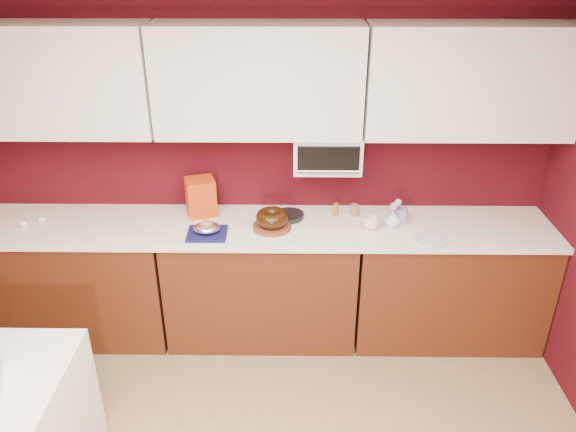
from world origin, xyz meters
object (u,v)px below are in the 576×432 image
(toaster_oven, at_px, (327,151))
(foil_ham_nest, at_px, (207,228))
(pandoro_box, at_px, (201,197))
(flower_vase, at_px, (393,217))
(blue_jar, at_px, (401,215))
(coffee_mug, at_px, (371,222))
(bundt_cake, at_px, (272,218))

(toaster_oven, xyz_separation_m, foil_ham_nest, (-0.79, -0.31, -0.42))
(pandoro_box, relative_size, flower_vase, 2.00)
(blue_jar, bearing_deg, toaster_oven, 166.91)
(coffee_mug, distance_m, blue_jar, 0.24)
(coffee_mug, relative_size, flower_vase, 0.80)
(foil_ham_nest, bearing_deg, pandoro_box, 104.40)
(pandoro_box, distance_m, flower_vase, 1.33)
(toaster_oven, distance_m, bundt_cake, 0.58)
(pandoro_box, height_order, blue_jar, pandoro_box)
(toaster_oven, bearing_deg, pandoro_box, -179.86)
(toaster_oven, height_order, flower_vase, toaster_oven)
(toaster_oven, bearing_deg, coffee_mug, -35.65)
(foil_ham_nest, height_order, blue_jar, blue_jar)
(pandoro_box, height_order, flower_vase, pandoro_box)
(toaster_oven, xyz_separation_m, flower_vase, (0.45, -0.17, -0.41))
(toaster_oven, bearing_deg, blue_jar, -13.09)
(toaster_oven, distance_m, foil_ham_nest, 0.95)
(toaster_oven, relative_size, foil_ham_nest, 2.55)
(bundt_cake, bearing_deg, coffee_mug, 0.14)
(blue_jar, bearing_deg, pandoro_box, 175.17)
(bundt_cake, relative_size, blue_jar, 2.02)
(coffee_mug, height_order, blue_jar, blue_jar)
(foil_ham_nest, bearing_deg, bundt_cake, 12.81)
(bundt_cake, relative_size, flower_vase, 1.65)
(blue_jar, height_order, flower_vase, flower_vase)
(foil_ham_nest, relative_size, blue_jar, 1.62)
(toaster_oven, relative_size, bundt_cake, 2.05)
(foil_ham_nest, xyz_separation_m, pandoro_box, (-0.08, 0.31, 0.08))
(blue_jar, bearing_deg, bundt_cake, -173.84)
(bundt_cake, height_order, pandoro_box, pandoro_box)
(pandoro_box, bearing_deg, bundt_cake, -40.42)
(bundt_cake, height_order, foil_ham_nest, bundt_cake)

